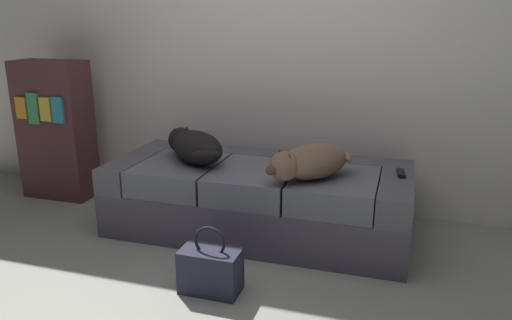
{
  "coord_description": "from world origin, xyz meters",
  "views": [
    {
      "loc": [
        0.91,
        -1.83,
        1.43
      ],
      "look_at": [
        0.0,
        1.09,
        0.52
      ],
      "focal_mm": 34.18,
      "sensor_mm": 36.0,
      "label": 1
    }
  ],
  "objects_px": {
    "handbag": "(211,270)",
    "bookshelf": "(56,130)",
    "dog_dark": "(194,146)",
    "dog_tan": "(309,162)",
    "tv_remote": "(401,173)",
    "couch": "(258,199)"
  },
  "relations": [
    {
      "from": "couch",
      "to": "tv_remote",
      "type": "relative_size",
      "value": 13.26
    },
    {
      "from": "dog_tan",
      "to": "handbag",
      "type": "relative_size",
      "value": 1.47
    },
    {
      "from": "couch",
      "to": "bookshelf",
      "type": "relative_size",
      "value": 1.81
    },
    {
      "from": "dog_tan",
      "to": "bookshelf",
      "type": "height_order",
      "value": "bookshelf"
    },
    {
      "from": "tv_remote",
      "to": "bookshelf",
      "type": "relative_size",
      "value": 0.14
    },
    {
      "from": "couch",
      "to": "handbag",
      "type": "height_order",
      "value": "couch"
    },
    {
      "from": "couch",
      "to": "tv_remote",
      "type": "distance_m",
      "value": 0.95
    },
    {
      "from": "dog_tan",
      "to": "couch",
      "type": "bearing_deg",
      "value": 153.99
    },
    {
      "from": "tv_remote",
      "to": "bookshelf",
      "type": "distance_m",
      "value": 2.67
    },
    {
      "from": "dog_dark",
      "to": "handbag",
      "type": "distance_m",
      "value": 0.99
    },
    {
      "from": "couch",
      "to": "dog_dark",
      "type": "height_order",
      "value": "dog_dark"
    },
    {
      "from": "dog_tan",
      "to": "handbag",
      "type": "height_order",
      "value": "dog_tan"
    },
    {
      "from": "dog_tan",
      "to": "handbag",
      "type": "xyz_separation_m",
      "value": [
        -0.4,
        -0.63,
        -0.46
      ]
    },
    {
      "from": "dog_tan",
      "to": "dog_dark",
      "type": "bearing_deg",
      "value": 170.77
    },
    {
      "from": "dog_dark",
      "to": "tv_remote",
      "type": "distance_m",
      "value": 1.36
    },
    {
      "from": "dog_tan",
      "to": "tv_remote",
      "type": "xyz_separation_m",
      "value": [
        0.53,
        0.25,
        -0.1
      ]
    },
    {
      "from": "handbag",
      "to": "couch",
      "type": "bearing_deg",
      "value": 88.84
    },
    {
      "from": "dog_tan",
      "to": "handbag",
      "type": "distance_m",
      "value": 0.87
    },
    {
      "from": "couch",
      "to": "dog_dark",
      "type": "relative_size",
      "value": 3.43
    },
    {
      "from": "dog_dark",
      "to": "handbag",
      "type": "xyz_separation_m",
      "value": [
        0.42,
        -0.76,
        -0.46
      ]
    },
    {
      "from": "couch",
      "to": "tv_remote",
      "type": "height_order",
      "value": "tv_remote"
    },
    {
      "from": "handbag",
      "to": "bookshelf",
      "type": "bearing_deg",
      "value": 149.91
    }
  ]
}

